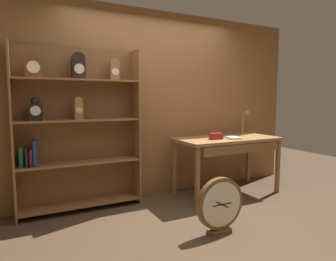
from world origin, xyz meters
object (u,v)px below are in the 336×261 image
Objects in this scene: bookshelf at (76,128)px; open_repair_manual at (233,138)px; desk_lamp at (246,119)px; toolbox_small at (216,136)px; round_clock_large at (220,205)px; workbench at (228,144)px.

bookshelf is 2.12m from open_repair_manual.
toolbox_small is (-0.72, -0.21, -0.21)m from desk_lamp.
desk_lamp is 0.78m from toolbox_small.
round_clock_large is (1.18, -1.33, -0.73)m from bookshelf.
open_repair_manual is (0.25, -0.06, -0.03)m from toolbox_small.
round_clock_large is (-0.63, -0.94, -0.57)m from toolbox_small.
toolbox_small is 0.30× the size of round_clock_large.
bookshelf reaches higher than toolbox_small.
bookshelf is 4.74× the size of desk_lamp.
bookshelf is 9.07× the size of open_repair_manual.
desk_lamp is at bearing 40.63° from round_clock_large.
workbench is at bearing 10.45° from toolbox_small.
round_clock_large is at bearing -123.70° from toolbox_small.
desk_lamp is (2.52, -0.17, 0.05)m from bookshelf.
toolbox_small reaches higher than workbench.
workbench is at bearing -9.42° from bookshelf.
open_repair_manual is at bearing -12.12° from bookshelf.
toolbox_small reaches higher than round_clock_large.
open_repair_manual is 1.36m from round_clock_large.
workbench is 0.61m from desk_lamp.
desk_lamp is 2.43× the size of toolbox_small.
desk_lamp reaches higher than open_repair_manual.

